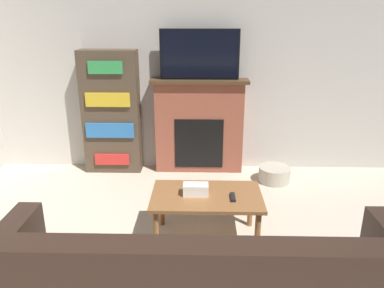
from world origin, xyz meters
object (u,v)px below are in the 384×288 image
bookshelf (111,113)px  fireplace (199,126)px  tv (200,55)px  coffee_table (207,201)px  storage_basket (274,174)px

bookshelf → fireplace: bearing=1.1°
tv → coffee_table: size_ratio=0.98×
coffee_table → bookshelf: 2.03m
tv → storage_basket: (0.93, -0.33, -1.40)m
storage_basket → bookshelf: bearing=170.7°
tv → storage_basket: bearing=-19.8°
tv → storage_basket: 1.71m
fireplace → coffee_table: (0.08, -1.62, -0.21)m
tv → fireplace: bearing=90.0°
coffee_table → bookshelf: size_ratio=0.63×
bookshelf → storage_basket: (2.04, -0.33, -0.68)m
fireplace → tv: bearing=-90.0°
tv → bookshelf: bearing=-179.9°
tv → bookshelf: tv is taller
fireplace → storage_basket: size_ratio=3.16×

